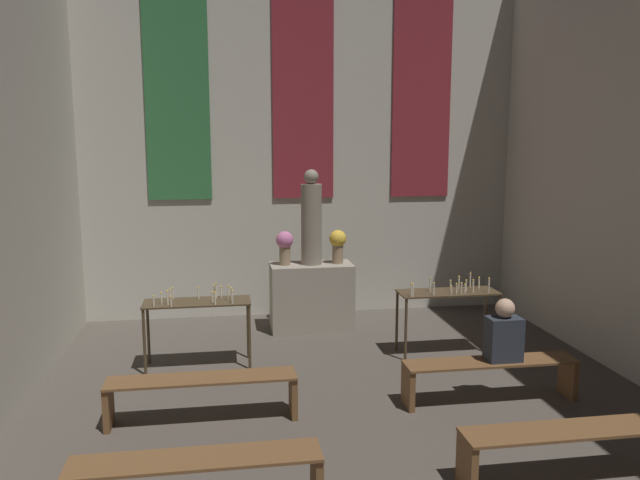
{
  "coord_description": "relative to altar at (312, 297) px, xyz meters",
  "views": [
    {
      "loc": [
        -1.28,
        0.15,
        2.78
      ],
      "look_at": [
        0.0,
        8.23,
        1.47
      ],
      "focal_mm": 35.0,
      "sensor_mm": 36.0,
      "label": 1
    }
  ],
  "objects": [
    {
      "name": "pew_back_right",
      "position": [
        1.52,
        -2.88,
        -0.16
      ],
      "size": [
        1.88,
        0.36,
        0.46
      ],
      "color": "brown",
      "rests_on": "ground_plane"
    },
    {
      "name": "altar",
      "position": [
        0.0,
        0.0,
        0.0
      ],
      "size": [
        1.2,
        0.59,
        0.98
      ],
      "color": "gray",
      "rests_on": "ground_plane"
    },
    {
      "name": "candle_rack_left",
      "position": [
        -1.61,
        -1.33,
        0.24
      ],
      "size": [
        1.3,
        0.47,
        1.02
      ],
      "color": "#473823",
      "rests_on": "ground_plane"
    },
    {
      "name": "candle_rack_right",
      "position": [
        1.61,
        -1.33,
        0.24
      ],
      "size": [
        1.3,
        0.47,
        1.03
      ],
      "color": "#473823",
      "rests_on": "ground_plane"
    },
    {
      "name": "flower_vase_right",
      "position": [
        0.39,
        0.0,
        0.79
      ],
      "size": [
        0.25,
        0.25,
        0.49
      ],
      "color": "#937A5B",
      "rests_on": "altar"
    },
    {
      "name": "pew_third_left",
      "position": [
        -1.52,
        -4.48,
        -0.16
      ],
      "size": [
        1.88,
        0.36,
        0.46
      ],
      "color": "brown",
      "rests_on": "ground_plane"
    },
    {
      "name": "wall_back",
      "position": [
        0.0,
        0.95,
        2.48
      ],
      "size": [
        7.03,
        0.16,
        5.88
      ],
      "color": "beige",
      "rests_on": "ground_plane"
    },
    {
      "name": "statue",
      "position": [
        0.0,
        0.0,
        1.13
      ],
      "size": [
        0.3,
        0.3,
        1.38
      ],
      "color": "gray",
      "rests_on": "altar"
    },
    {
      "name": "pew_back_left",
      "position": [
        -1.52,
        -2.88,
        -0.16
      ],
      "size": [
        1.88,
        0.36,
        0.46
      ],
      "color": "brown",
      "rests_on": "ground_plane"
    },
    {
      "name": "flower_vase_left",
      "position": [
        -0.39,
        0.0,
        0.79
      ],
      "size": [
        0.25,
        0.25,
        0.49
      ],
      "color": "#937A5B",
      "rests_on": "altar"
    },
    {
      "name": "person_seated",
      "position": [
        1.65,
        -2.88,
        0.26
      ],
      "size": [
        0.36,
        0.24,
        0.67
      ],
      "color": "#282D38",
      "rests_on": "pew_back_right"
    },
    {
      "name": "pew_third_right",
      "position": [
        1.52,
        -4.48,
        -0.16
      ],
      "size": [
        1.88,
        0.36,
        0.46
      ],
      "color": "brown",
      "rests_on": "ground_plane"
    }
  ]
}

